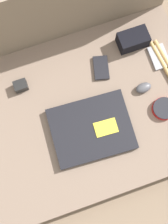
{
  "coord_description": "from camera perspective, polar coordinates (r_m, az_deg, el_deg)",
  "views": [
    {
      "loc": [
        -0.09,
        -0.25,
        1.36
      ],
      "look_at": [
        0.0,
        0.0,
        0.13
      ],
      "focal_mm": 50.0,
      "sensor_mm": 36.0,
      "label": 1
    }
  ],
  "objects": [
    {
      "name": "couch_seat",
      "position": [
        1.33,
        0.0,
        -0.66
      ],
      "size": [
        0.98,
        0.7,
        0.11
      ],
      "color": "#7A6656",
      "rests_on": "ground_plane"
    },
    {
      "name": "camera_pouch",
      "position": [
        1.36,
        8.93,
        12.92
      ],
      "size": [
        0.13,
        0.08,
        0.07
      ],
      "color": "black",
      "rests_on": "couch_seat"
    },
    {
      "name": "speaker_puck",
      "position": [
        1.31,
        14.39,
        0.63
      ],
      "size": [
        0.1,
        0.1,
        0.02
      ],
      "color": "red",
      "rests_on": "couch_seat"
    },
    {
      "name": "computer_mouse",
      "position": [
        1.31,
        10.82,
        4.38
      ],
      "size": [
        0.07,
        0.04,
        0.03
      ],
      "rotation": [
        0.0,
        0.0,
        0.04
      ],
      "color": "#4C4C51",
      "rests_on": "couch_seat"
    },
    {
      "name": "couch_backrest",
      "position": [
        1.33,
        -6.84,
        19.35
      ],
      "size": [
        0.98,
        0.2,
        0.47
      ],
      "color": "#7F705B",
      "rests_on": "ground_plane"
    },
    {
      "name": "phone_black",
      "position": [
        1.38,
        13.56,
        9.78
      ],
      "size": [
        0.07,
        0.11,
        0.01
      ],
      "rotation": [
        0.0,
        0.0,
        -0.02
      ],
      "color": "#99999E",
      "rests_on": "couch_seat"
    },
    {
      "name": "phone_silver",
      "position": [
        1.33,
        3.13,
        8.06
      ],
      "size": [
        0.08,
        0.12,
        0.01
      ],
      "rotation": [
        0.0,
        0.0,
        -0.24
      ],
      "color": "black",
      "rests_on": "couch_seat"
    },
    {
      "name": "laptop",
      "position": [
        1.25,
        1.38,
        -3.11
      ],
      "size": [
        0.33,
        0.27,
        0.03
      ],
      "rotation": [
        0.0,
        0.0,
        -0.06
      ],
      "color": "black",
      "rests_on": "couch_seat"
    },
    {
      "name": "charger_brick",
      "position": [
        1.31,
        -11.5,
        4.73
      ],
      "size": [
        0.05,
        0.04,
        0.04
      ],
      "color": "black",
      "rests_on": "couch_seat"
    },
    {
      "name": "ground_plane",
      "position": [
        1.38,
        0.0,
        -1.09
      ],
      "size": [
        8.0,
        8.0,
        0.0
      ],
      "primitive_type": "plane",
      "color": "#7A6651"
    }
  ]
}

